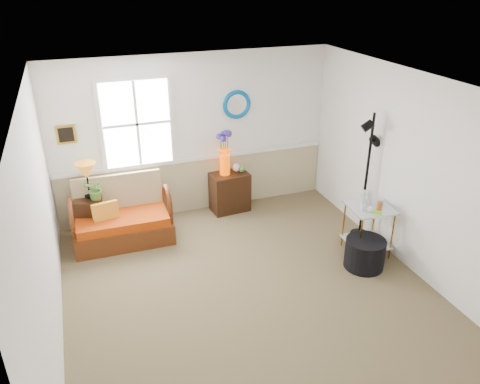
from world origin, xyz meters
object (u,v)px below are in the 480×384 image
object	(u,v)px
floor_lamp	(366,177)
cabinet	(230,192)
side_table	(367,230)
loveseat	(121,213)
ottoman	(365,253)
lamp_stand	(91,218)

from	to	relation	value
floor_lamp	cabinet	bearing A→B (deg)	149.13
cabinet	side_table	size ratio (longest dim) A/B	0.90
loveseat	floor_lamp	distance (m)	3.63
cabinet	ottoman	world-z (taller)	cabinet
loveseat	side_table	bearing A→B (deg)	-24.34
cabinet	floor_lamp	size ratio (longest dim) A/B	0.34
lamp_stand	cabinet	size ratio (longest dim) A/B	1.01
lamp_stand	ottoman	size ratio (longest dim) A/B	1.23
cabinet	side_table	xyz separation A→B (m)	(1.41, -1.91, 0.04)
ottoman	side_table	bearing A→B (deg)	53.67
cabinet	side_table	distance (m)	2.38
lamp_stand	ottoman	bearing A→B (deg)	-30.98
floor_lamp	loveseat	bearing A→B (deg)	173.99
loveseat	cabinet	xyz separation A→B (m)	(1.82, 0.38, -0.13)
side_table	cabinet	bearing A→B (deg)	126.40
floor_lamp	ottoman	world-z (taller)	floor_lamp
floor_lamp	ottoman	distance (m)	1.14
side_table	floor_lamp	xyz separation A→B (m)	(0.20, 0.44, 0.60)
cabinet	side_table	world-z (taller)	side_table
side_table	loveseat	bearing A→B (deg)	154.64
loveseat	lamp_stand	distance (m)	0.51
cabinet	loveseat	bearing A→B (deg)	-172.31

